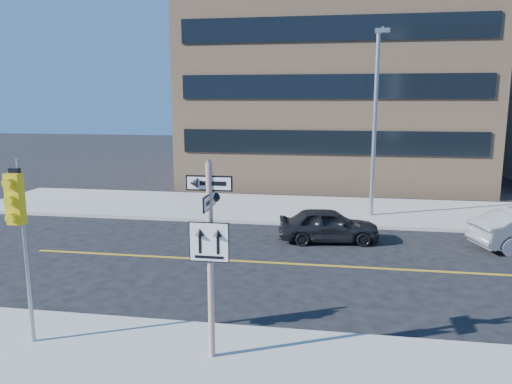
% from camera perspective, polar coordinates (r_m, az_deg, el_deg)
% --- Properties ---
extents(ground, '(120.00, 120.00, 0.00)m').
position_cam_1_polar(ground, '(13.06, -2.24, -13.57)').
color(ground, black).
rests_on(ground, ground).
extents(sign_pole, '(0.92, 0.92, 4.06)m').
position_cam_1_polar(sign_pole, '(9.90, -5.27, -6.52)').
color(sign_pole, silver).
rests_on(sign_pole, near_sidewalk).
extents(traffic_signal, '(0.32, 0.45, 4.00)m').
position_cam_1_polar(traffic_signal, '(11.30, -25.59, -2.28)').
color(traffic_signal, gray).
rests_on(traffic_signal, near_sidewalk).
extents(parked_car_a, '(2.01, 3.94, 1.29)m').
position_cam_1_polar(parked_car_a, '(19.11, 8.27, -3.75)').
color(parked_car_a, black).
rests_on(parked_car_a, ground).
extents(streetlight_a, '(0.55, 2.25, 8.00)m').
position_cam_1_polar(streetlight_a, '(22.49, 13.51, 8.81)').
color(streetlight_a, gray).
rests_on(streetlight_a, far_sidewalk).
extents(building_brick, '(18.00, 18.00, 18.00)m').
position_cam_1_polar(building_brick, '(36.85, 8.98, 16.17)').
color(building_brick, tan).
rests_on(building_brick, ground).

